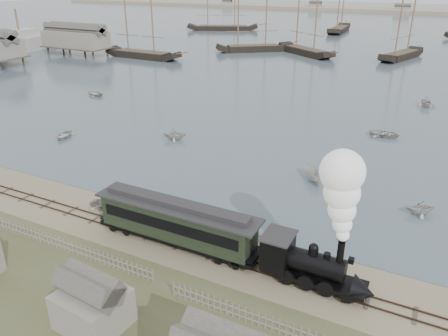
% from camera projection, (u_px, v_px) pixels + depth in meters
% --- Properties ---
extents(ground, '(600.00, 600.00, 0.00)m').
position_uv_depth(ground, '(173.00, 227.00, 38.20)').
color(ground, tan).
rests_on(ground, ground).
extents(harbor_water, '(600.00, 336.00, 0.06)m').
position_uv_depth(harbor_water, '(404.00, 28.00, 176.42)').
color(harbor_water, '#455563').
rests_on(harbor_water, ground).
extents(rail_track, '(120.00, 1.80, 0.16)m').
position_uv_depth(rail_track, '(160.00, 238.00, 36.55)').
color(rail_track, '#3A2720').
rests_on(rail_track, ground).
extents(picket_fence_west, '(19.00, 0.10, 1.20)m').
position_uv_depth(picket_fence_west, '(57.00, 249.00, 35.20)').
color(picket_fence_west, gray).
rests_on(picket_fence_west, ground).
extents(picket_fence_east, '(15.00, 0.10, 1.20)m').
position_uv_depth(picket_fence_east, '(276.00, 333.00, 26.92)').
color(picket_fence_east, gray).
rests_on(picket_fence_east, ground).
extents(shed_mid, '(4.00, 3.50, 3.60)m').
position_uv_depth(shed_mid, '(95.00, 324.00, 27.61)').
color(shed_mid, gray).
rests_on(shed_mid, ground).
extents(far_spit, '(500.00, 20.00, 1.80)m').
position_uv_depth(far_spit, '(421.00, 13.00, 241.49)').
color(far_spit, tan).
rests_on(far_spit, ground).
extents(locomotive, '(8.03, 3.00, 10.01)m').
position_uv_depth(locomotive, '(331.00, 233.00, 28.88)').
color(locomotive, black).
rests_on(locomotive, ground).
extents(passenger_coach, '(14.19, 2.74, 3.45)m').
position_uv_depth(passenger_coach, '(177.00, 221.00, 34.94)').
color(passenger_coach, black).
rests_on(passenger_coach, ground).
extents(beached_dinghy, '(2.88, 3.65, 0.68)m').
position_uv_depth(beached_dinghy, '(107.00, 204.00, 41.21)').
color(beached_dinghy, '#BBB9B2').
rests_on(beached_dinghy, ground).
extents(rowboat_0, '(3.96, 3.42, 0.69)m').
position_uv_depth(rowboat_0, '(63.00, 135.00, 58.59)').
color(rowboat_0, '#BBB9B2').
rests_on(rowboat_0, harbor_water).
extents(rowboat_1, '(3.58, 3.82, 1.62)m').
position_uv_depth(rowboat_1, '(175.00, 134.00, 57.76)').
color(rowboat_1, '#BBB9B2').
rests_on(rowboat_1, harbor_water).
extents(rowboat_2, '(3.45, 2.97, 1.29)m').
position_uv_depth(rowboat_2, '(313.00, 175.00, 46.25)').
color(rowboat_2, '#BBB9B2').
rests_on(rowboat_2, harbor_water).
extents(rowboat_3, '(3.03, 4.10, 0.82)m').
position_uv_depth(rowboat_3, '(385.00, 134.00, 58.94)').
color(rowboat_3, '#BBB9B2').
rests_on(rowboat_3, harbor_water).
extents(rowboat_4, '(3.27, 3.40, 1.38)m').
position_uv_depth(rowboat_4, '(420.00, 207.00, 39.87)').
color(rowboat_4, '#BBB9B2').
rests_on(rowboat_4, harbor_water).
extents(rowboat_6, '(3.49, 4.26, 0.77)m').
position_uv_depth(rowboat_6, '(95.00, 93.00, 78.87)').
color(rowboat_6, '#BBB9B2').
rests_on(rowboat_6, harbor_water).
extents(rowboat_7, '(4.29, 4.12, 1.74)m').
position_uv_depth(rowboat_7, '(426.00, 102.00, 71.88)').
color(rowboat_7, '#BBB9B2').
rests_on(rowboat_7, harbor_water).
extents(schooner_0, '(21.88, 5.60, 20.00)m').
position_uv_depth(schooner_0, '(140.00, 18.00, 109.79)').
color(schooner_0, black).
rests_on(schooner_0, harbor_water).
extents(schooner_1, '(19.27, 16.31, 20.00)m').
position_uv_depth(schooner_1, '(254.00, 14.00, 119.35)').
color(schooner_1, black).
rests_on(schooner_1, harbor_water).
extents(schooner_2, '(19.26, 15.72, 20.00)m').
position_uv_depth(schooner_2, '(308.00, 16.00, 114.40)').
color(schooner_2, black).
rests_on(schooner_2, harbor_water).
extents(schooner_3, '(9.88, 19.33, 20.00)m').
position_uv_depth(schooner_3, '(407.00, 18.00, 108.48)').
color(schooner_3, black).
rests_on(schooner_3, harbor_water).
extents(schooner_6, '(27.17, 16.84, 20.00)m').
position_uv_depth(schooner_6, '(223.00, 3.00, 164.99)').
color(schooner_6, black).
rests_on(schooner_6, harbor_water).
extents(schooner_7, '(6.45, 23.31, 20.00)m').
position_uv_depth(schooner_7, '(342.00, 4.00, 159.80)').
color(schooner_7, black).
rests_on(schooner_7, harbor_water).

